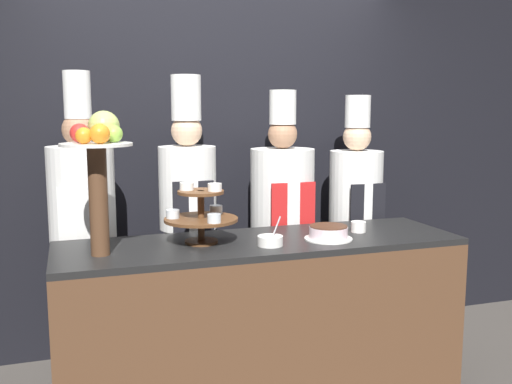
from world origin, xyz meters
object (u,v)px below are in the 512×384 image
(cup_white, at_px, (358,227))
(chef_center_left, at_px, (188,212))
(serving_bowl_near, at_px, (270,241))
(fruit_pedestal, at_px, (99,157))
(chef_left, at_px, (83,221))
(cake_round, at_px, (328,233))
(chef_center_right, at_px, (282,215))
(tiered_stand, at_px, (201,213))
(chef_right, at_px, (355,211))

(cup_white, xyz_separation_m, chef_center_left, (-0.89, 0.56, 0.04))
(serving_bowl_near, bearing_deg, fruit_pedestal, 173.47)
(serving_bowl_near, height_order, chef_left, chef_left)
(chef_center_left, bearing_deg, cake_round, -46.59)
(chef_left, bearing_deg, cake_round, -28.06)
(chef_center_left, height_order, chef_center_right, chef_center_left)
(fruit_pedestal, distance_m, chef_left, 0.75)
(serving_bowl_near, bearing_deg, chef_center_right, 64.44)
(chef_left, bearing_deg, cup_white, -20.29)
(tiered_stand, xyz_separation_m, fruit_pedestal, (-0.51, -0.07, 0.32))
(tiered_stand, relative_size, chef_right, 0.23)
(chef_center_left, xyz_separation_m, chef_center_right, (0.63, -0.00, -0.06))
(cup_white, height_order, chef_center_left, chef_center_left)
(fruit_pedestal, height_order, cup_white, fruit_pedestal)
(cup_white, xyz_separation_m, chef_right, (0.28, 0.56, -0.02))
(cake_round, distance_m, serving_bowl_near, 0.36)
(cake_round, bearing_deg, tiered_stand, 168.97)
(chef_center_right, relative_size, chef_right, 1.02)
(fruit_pedestal, height_order, serving_bowl_near, fruit_pedestal)
(chef_center_right, bearing_deg, chef_left, -180.00)
(chef_left, relative_size, chef_right, 1.07)
(fruit_pedestal, relative_size, cake_round, 2.66)
(fruit_pedestal, bearing_deg, serving_bowl_near, -6.53)
(cup_white, bearing_deg, chef_center_left, 147.69)
(tiered_stand, bearing_deg, fruit_pedestal, -172.01)
(cake_round, distance_m, chef_right, 0.86)
(chef_left, relative_size, chef_center_left, 1.01)
(fruit_pedestal, xyz_separation_m, chef_left, (-0.08, 0.62, -0.42))
(fruit_pedestal, height_order, chef_left, chef_left)
(cake_round, relative_size, serving_bowl_near, 1.71)
(cake_round, relative_size, cup_white, 3.04)
(serving_bowl_near, distance_m, chef_left, 1.16)
(chef_left, relative_size, chef_center_right, 1.05)
(tiered_stand, bearing_deg, chef_left, 137.29)
(serving_bowl_near, xyz_separation_m, chef_right, (0.88, 0.71, -0.01))
(tiered_stand, relative_size, serving_bowl_near, 2.55)
(serving_bowl_near, height_order, chef_center_left, chef_center_left)
(fruit_pedestal, xyz_separation_m, chef_right, (1.72, 0.62, -0.46))
(tiered_stand, height_order, chef_left, chef_left)
(chef_center_right, height_order, chef_right, chef_center_right)
(cup_white, height_order, serving_bowl_near, serving_bowl_near)
(fruit_pedestal, bearing_deg, tiered_stand, 7.99)
(tiered_stand, height_order, serving_bowl_near, tiered_stand)
(cake_round, bearing_deg, serving_bowl_near, -174.27)
(chef_right, bearing_deg, tiered_stand, -155.69)
(serving_bowl_near, distance_m, chef_center_left, 0.77)
(tiered_stand, distance_m, chef_left, 0.81)
(fruit_pedestal, xyz_separation_m, chef_center_left, (0.55, 0.62, -0.40))
(cake_round, bearing_deg, chef_center_left, 133.41)
(chef_center_right, xyz_separation_m, chef_right, (0.54, 0.00, -0.00))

